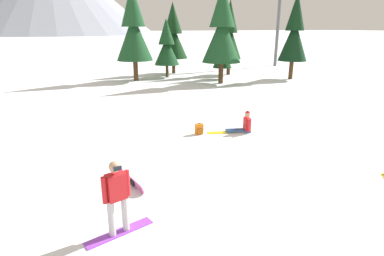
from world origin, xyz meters
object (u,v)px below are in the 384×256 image
pine_tree_leaning (167,46)px  pine_tree_tall (223,51)px  pine_tree_slender (173,35)px  pine_tree_young (134,29)px  ski_lift_tower (279,16)px  snowboarder_midground (243,125)px  pine_tree_broad (222,30)px  pine_tree_twin (230,35)px  snowboarder_foreground (117,197)px  loose_snowboard_near_left (130,180)px  pine_tree_short (294,33)px  backpack_orange (199,129)px

pine_tree_leaning → pine_tree_tall: size_ratio=1.15×
pine_tree_slender → pine_tree_young: 5.38m
pine_tree_leaning → pine_tree_young: bearing=-164.8°
pine_tree_young → ski_lift_tower: ski_lift_tower is taller
pine_tree_leaning → pine_tree_tall: bearing=-33.6°
snowboarder_midground → pine_tree_slender: 19.02m
snowboarder_midground → pine_tree_broad: size_ratio=0.25×
snowboarder_midground → pine_tree_twin: 17.79m
snowboarder_foreground → pine_tree_broad: pine_tree_broad is taller
pine_tree_slender → loose_snowboard_near_left: bearing=-112.6°
pine_tree_short → pine_tree_young: (-12.60, 4.26, 0.31)m
snowboarder_midground → pine_tree_short: bearing=44.0°
backpack_orange → pine_tree_tall: pine_tree_tall is taller
pine_tree_tall → pine_tree_short: bearing=-23.3°
snowboarder_foreground → pine_tree_short: pine_tree_short is taller
pine_tree_short → pine_tree_tall: bearing=156.7°
pine_tree_broad → pine_tree_young: bearing=146.7°
pine_tree_slender → pine_tree_leaning: (-1.39, -2.18, -0.82)m
pine_tree_twin → ski_lift_tower: bearing=26.1°
snowboarder_midground → loose_snowboard_near_left: bearing=-152.3°
pine_tree_tall → pine_tree_broad: bearing=-120.2°
snowboarder_foreground → pine_tree_young: bearing=75.9°
pine_tree_tall → pine_tree_young: bearing=165.0°
pine_tree_short → pine_tree_young: bearing=161.3°
pine_tree_tall → snowboarder_midground: bearing=-114.3°
pine_tree_slender → pine_tree_leaning: bearing=-122.5°
backpack_orange → pine_tree_slender: (5.21, 17.95, 3.36)m
backpack_orange → pine_tree_tall: (7.92, 13.04, 2.17)m
pine_tree_tall → pine_tree_young: 7.59m
snowboarder_foreground → pine_tree_short: (17.73, 16.21, 2.95)m
loose_snowboard_near_left → pine_tree_tall: (11.56, 16.38, 2.25)m
snowboarder_foreground → pine_tree_twin: size_ratio=0.25×
pine_tree_twin → pine_tree_young: bearing=-178.9°
pine_tree_leaning → pine_tree_young: pine_tree_young is taller
backpack_orange → pine_tree_broad: (6.75, 11.03, 3.90)m
snowboarder_midground → loose_snowboard_near_left: (-5.46, -2.86, -0.19)m
pine_tree_slender → pine_tree_young: pine_tree_young is taller
pine_tree_leaning → pine_tree_young: 3.44m
backpack_orange → pine_tree_short: pine_tree_short is taller
snowboarder_midground → pine_tree_slender: size_ratio=0.28×
pine_tree_tall → loose_snowboard_near_left: bearing=-125.2°
pine_tree_broad → pine_tree_short: bearing=-3.0°
snowboarder_foreground → pine_tree_leaning: 22.88m
pine_tree_tall → pine_tree_young: pine_tree_young is taller
snowboarder_foreground → loose_snowboard_near_left: snowboarder_foreground is taller
loose_snowboard_near_left → pine_tree_short: (17.03, 14.03, 3.72)m
backpack_orange → pine_tree_leaning: pine_tree_leaning is taller
pine_tree_twin → pine_tree_short: bearing=-50.2°
loose_snowboard_near_left → backpack_orange: 4.94m
snowboarder_midground → loose_snowboard_near_left: 6.17m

